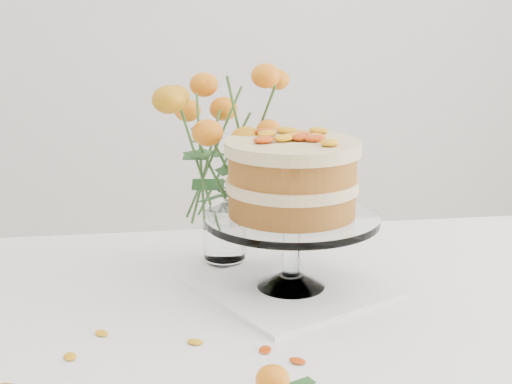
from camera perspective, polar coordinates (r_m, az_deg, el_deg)
The scene contains 10 objects.
table at distance 1.23m, azimuth 0.62°, elevation -12.97°, with size 1.43×0.93×0.76m.
napkin at distance 1.27m, azimuth 2.80°, elevation -7.73°, with size 0.28×0.28×0.01m, color white.
cake_stand at distance 1.21m, azimuth 2.91°, elevation 0.48°, with size 0.30×0.30×0.27m.
rose_vase at distance 1.35m, azimuth -2.62°, elevation 4.01°, with size 0.27×0.27×0.41m.
loose_rose_far at distance 0.96m, azimuth 1.37°, elevation -14.78°, with size 0.08×0.05×0.04m.
stray_petal_a at distance 1.09m, azimuth -4.91°, elevation -11.87°, with size 0.03×0.02×0.00m, color orange.
stray_petal_b at distance 1.06m, azimuth 0.74°, elevation -12.52°, with size 0.03×0.02×0.00m, color orange.
stray_petal_c at distance 1.04m, azimuth 3.34°, elevation -13.36°, with size 0.03×0.02×0.00m, color orange.
stray_petal_d at distance 1.14m, azimuth -12.25°, elevation -10.99°, with size 0.03×0.02×0.00m, color orange.
stray_petal_e at distance 1.08m, azimuth -14.65°, elevation -12.63°, with size 0.03×0.02×0.00m, color orange.
Camera 1 is at (-0.17, -1.07, 1.25)m, focal length 50.00 mm.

